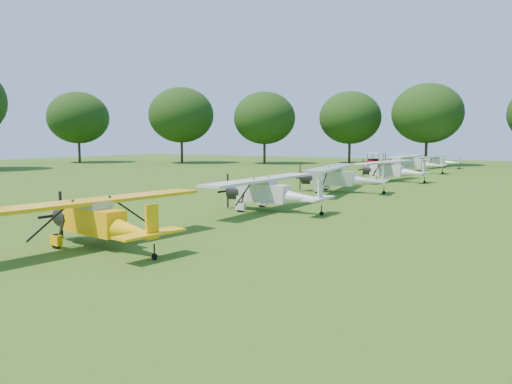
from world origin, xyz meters
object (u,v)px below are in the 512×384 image
aircraft_3 (270,191)px  aircraft_7 (439,161)px  aircraft_2 (101,218)px  aircraft_4 (339,176)px  golf_cart (375,162)px  aircraft_5 (392,169)px  aircraft_6 (412,162)px

aircraft_3 → aircraft_7: size_ratio=1.12×
aircraft_2 → aircraft_4: bearing=96.9°
aircraft_2 → golf_cart: bearing=105.7°
aircraft_4 → aircraft_7: (0.62, 38.12, -0.21)m
aircraft_2 → golf_cart: size_ratio=3.60×
aircraft_5 → aircraft_6: aircraft_6 is taller
aircraft_3 → aircraft_2: bearing=-93.5°
aircraft_3 → aircraft_6: aircraft_6 is taller
aircraft_2 → aircraft_4: 23.58m
aircraft_4 → golf_cart: size_ratio=3.95×
aircraft_2 → aircraft_4: aircraft_4 is taller
aircraft_5 → aircraft_7: aircraft_5 is taller
aircraft_2 → aircraft_7: (1.38, 61.69, -0.10)m
aircraft_3 → aircraft_6: 37.28m
aircraft_6 → aircraft_4: bearing=-88.3°
aircraft_3 → aircraft_7: 49.83m
aircraft_4 → aircraft_6: 25.58m
aircraft_5 → aircraft_6: bearing=104.2°
aircraft_6 → golf_cart: 13.02m
aircraft_7 → golf_cart: size_ratio=3.30×
aircraft_2 → aircraft_3: size_ratio=0.97×
aircraft_4 → aircraft_5: size_ratio=1.03×
aircraft_4 → golf_cart: (-8.05, 35.98, -0.57)m
aircraft_2 → aircraft_6: (0.52, 49.14, 0.17)m
aircraft_2 → aircraft_5: 35.80m
aircraft_2 → aircraft_5: (1.59, 35.77, 0.08)m
aircraft_2 → golf_cart: 60.00m
golf_cart → aircraft_5: bearing=-49.8°
aircraft_7 → golf_cart: 8.93m
aircraft_5 → golf_cart: bearing=120.1°
aircraft_4 → aircraft_3: bearing=-97.6°
aircraft_4 → aircraft_6: (-0.24, 25.58, 0.06)m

